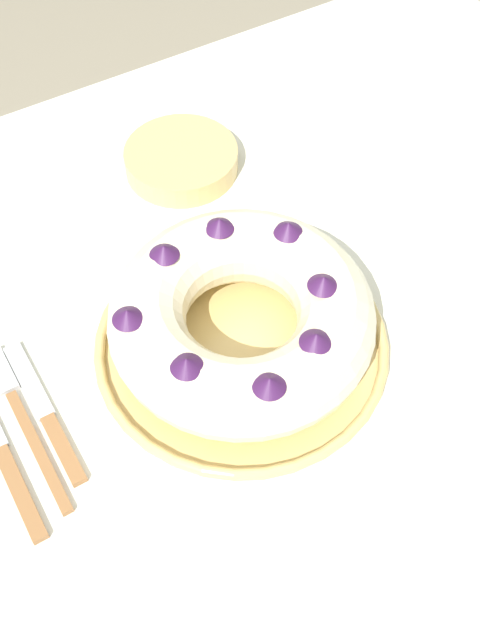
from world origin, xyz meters
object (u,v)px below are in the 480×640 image
cake_knife (49,420)px  serving_knife (2,452)px  side_bowl (181,160)px  serving_dish (240,348)px  bundt_cake (240,320)px  fork (20,413)px

cake_knife → serving_knife: bearing=-162.7°
cake_knife → side_bowl: bearing=48.1°
serving_knife → cake_knife: bearing=7.4°
serving_dish → side_bowl: (0.09, 0.30, 0.00)m
bundt_cake → side_bowl: bundt_cake is taller
serving_dish → serving_knife: bearing=175.9°
serving_dish → side_bowl: side_bowl is taller
bundt_cake → cake_knife: size_ratio=1.48×
fork → side_bowl: (0.33, 0.25, 0.01)m
serving_dish → cake_knife: (-0.22, 0.03, -0.01)m
bundt_cake → cake_knife: bearing=172.1°
cake_knife → side_bowl: side_bowl is taller
serving_dish → side_bowl: 0.32m
serving_knife → cake_knife: size_ratio=1.29×
bundt_cake → cake_knife: bundt_cake is taller
serving_dish → cake_knife: bearing=172.1°
serving_knife → fork: bearing=42.6°
bundt_cake → side_bowl: 0.32m
bundt_cake → serving_knife: bearing=175.9°
serving_knife → side_bowl: (0.37, 0.28, 0.01)m
bundt_cake → cake_knife: (-0.22, 0.03, -0.06)m
serving_dish → fork: serving_dish is taller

